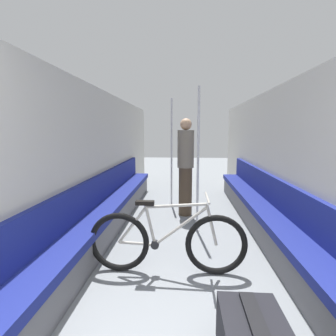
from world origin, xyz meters
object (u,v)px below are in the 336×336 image
at_px(bench_seat_row_right, 265,215).
at_px(passenger_standing, 186,166).
at_px(bicycle, 167,242).
at_px(grab_pole_far, 172,154).
at_px(grab_pole_near, 198,163).
at_px(bench_seat_row_left, 108,212).

xyz_separation_m(bench_seat_row_right, passenger_standing, (-1.21, 0.87, 0.63)).
distance_m(bicycle, grab_pole_far, 2.84).
height_order(bench_seat_row_right, passenger_standing, passenger_standing).
xyz_separation_m(bench_seat_row_right, grab_pole_far, (-1.50, 1.55, 0.78)).
distance_m(grab_pole_near, grab_pole_far, 1.56).
bearing_deg(grab_pole_far, bench_seat_row_right, -46.02).
xyz_separation_m(grab_pole_near, grab_pole_far, (-0.48, 1.49, 0.00)).
xyz_separation_m(bench_seat_row_left, grab_pole_near, (1.41, 0.07, 0.78)).
bearing_deg(grab_pole_far, bench_seat_row_left, -120.68).
height_order(bicycle, grab_pole_near, grab_pole_near).
bearing_deg(bicycle, bench_seat_row_right, 33.42).
bearing_deg(grab_pole_near, bicycle, -107.00).
bearing_deg(passenger_standing, grab_pole_far, -133.29).
distance_m(bicycle, grab_pole_near, 1.50).
bearing_deg(bicycle, passenger_standing, 77.68).
xyz_separation_m(bicycle, grab_pole_near, (0.38, 1.26, 0.73)).
relative_size(bicycle, grab_pole_far, 0.78).
relative_size(grab_pole_near, passenger_standing, 1.24).
height_order(bench_seat_row_left, bench_seat_row_right, same).
bearing_deg(grab_pole_far, grab_pole_near, -72.00).
relative_size(bicycle, passenger_standing, 0.97).
bearing_deg(bench_seat_row_left, grab_pole_far, 59.32).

